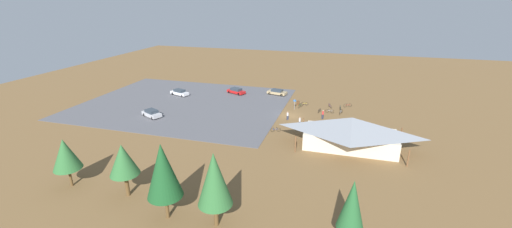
{
  "coord_description": "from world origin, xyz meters",
  "views": [
    {
      "loc": [
        -10.16,
        59.53,
        22.12
      ],
      "look_at": [
        5.9,
        4.1,
        1.2
      ],
      "focal_mm": 22.66,
      "sensor_mm": 36.0,
      "label": 1
    }
  ],
  "objects_px": {
    "bicycle_blue_edge_south": "(276,130)",
    "car_silver_back_corner": "(152,113)",
    "bicycle_white_edge_north": "(341,112)",
    "car_red_far_end": "(236,91)",
    "bike_pavilion": "(351,131)",
    "pine_midwest": "(163,171)",
    "visitor_by_pavilion": "(300,121)",
    "pine_west": "(352,205)",
    "visitor_crossing_yard": "(288,115)",
    "car_white_second_row": "(180,92)",
    "visitor_at_bikes": "(323,114)",
    "bicycle_yellow_front_row": "(304,104)",
    "bicycle_red_lone_west": "(348,105)",
    "car_tan_mid_lot": "(277,92)",
    "pine_center": "(123,160)",
    "trash_bin": "(298,103)",
    "bicycle_green_near_sign": "(300,106)",
    "pine_mideast": "(65,154)",
    "bicycle_purple_by_bin": "(330,106)",
    "pine_east": "(214,179)",
    "bicycle_black_back_row": "(320,111)",
    "bicycle_teal_trailside": "(340,109)",
    "lot_sign": "(295,103)",
    "bicycle_silver_yard_right": "(330,111)"
  },
  "relations": [
    {
      "from": "pine_west",
      "to": "car_tan_mid_lot",
      "type": "bearing_deg",
      "value": -70.19
    },
    {
      "from": "bicycle_blue_edge_south",
      "to": "bicycle_red_lone_west",
      "type": "relative_size",
      "value": 1.02
    },
    {
      "from": "bicycle_teal_trailside",
      "to": "car_white_second_row",
      "type": "xyz_separation_m",
      "value": [
        37.38,
        -0.56,
        0.35
      ]
    },
    {
      "from": "pine_mideast",
      "to": "bicycle_green_near_sign",
      "type": "distance_m",
      "value": 44.5
    },
    {
      "from": "bicycle_teal_trailside",
      "to": "bicycle_red_lone_west",
      "type": "bearing_deg",
      "value": -117.92
    },
    {
      "from": "pine_center",
      "to": "bicycle_white_edge_north",
      "type": "relative_size",
      "value": 3.91
    },
    {
      "from": "bicycle_green_near_sign",
      "to": "bicycle_white_edge_north",
      "type": "distance_m",
      "value": 8.69
    },
    {
      "from": "pine_midwest",
      "to": "pine_east",
      "type": "xyz_separation_m",
      "value": [
        -5.44,
        -0.33,
        -0.27
      ]
    },
    {
      "from": "bicycle_blue_edge_south",
      "to": "bicycle_red_lone_west",
      "type": "distance_m",
      "value": 20.99
    },
    {
      "from": "pine_west",
      "to": "bicycle_white_edge_north",
      "type": "distance_m",
      "value": 38.91
    },
    {
      "from": "lot_sign",
      "to": "bicycle_silver_yard_right",
      "type": "xyz_separation_m",
      "value": [
        -7.25,
        0.22,
        -1.04
      ]
    },
    {
      "from": "visitor_by_pavilion",
      "to": "pine_west",
      "type": "bearing_deg",
      "value": 106.89
    },
    {
      "from": "car_red_far_end",
      "to": "car_silver_back_corner",
      "type": "bearing_deg",
      "value": 62.24
    },
    {
      "from": "bike_pavilion",
      "to": "pine_west",
      "type": "height_order",
      "value": "pine_west"
    },
    {
      "from": "bike_pavilion",
      "to": "pine_mideast",
      "type": "distance_m",
      "value": 39.09
    },
    {
      "from": "bicycle_blue_edge_south",
      "to": "car_silver_back_corner",
      "type": "bearing_deg",
      "value": -1.01
    },
    {
      "from": "bicycle_blue_edge_south",
      "to": "bicycle_teal_trailside",
      "type": "relative_size",
      "value": 0.98
    },
    {
      "from": "pine_east",
      "to": "bicycle_green_near_sign",
      "type": "xyz_separation_m",
      "value": [
        -2.46,
        -39.93,
        -5.02
      ]
    },
    {
      "from": "pine_midwest",
      "to": "bicycle_purple_by_bin",
      "type": "height_order",
      "value": "pine_midwest"
    },
    {
      "from": "trash_bin",
      "to": "bicycle_white_edge_north",
      "type": "distance_m",
      "value": 9.8
    },
    {
      "from": "trash_bin",
      "to": "pine_midwest",
      "type": "distance_m",
      "value": 42.79
    },
    {
      "from": "trash_bin",
      "to": "bicycle_yellow_front_row",
      "type": "relative_size",
      "value": 0.57
    },
    {
      "from": "car_red_far_end",
      "to": "pine_mideast",
      "type": "bearing_deg",
      "value": 82.18
    },
    {
      "from": "visitor_by_pavilion",
      "to": "car_red_far_end",
      "type": "bearing_deg",
      "value": -42.68
    },
    {
      "from": "pine_midwest",
      "to": "pine_mideast",
      "type": "bearing_deg",
      "value": -8.29
    },
    {
      "from": "bike_pavilion",
      "to": "visitor_crossing_yard",
      "type": "height_order",
      "value": "bike_pavilion"
    },
    {
      "from": "pine_midwest",
      "to": "car_red_far_end",
      "type": "bearing_deg",
      "value": -79.42
    },
    {
      "from": "bicycle_black_back_row",
      "to": "bicycle_blue_edge_south",
      "type": "bearing_deg",
      "value": 62.65
    },
    {
      "from": "bicycle_blue_edge_south",
      "to": "visitor_by_pavilion",
      "type": "height_order",
      "value": "visitor_by_pavilion"
    },
    {
      "from": "pine_west",
      "to": "visitor_at_bikes",
      "type": "relative_size",
      "value": 4.27
    },
    {
      "from": "bicycle_yellow_front_row",
      "to": "visitor_crossing_yard",
      "type": "xyz_separation_m",
      "value": [
        1.88,
        9.6,
        0.5
      ]
    },
    {
      "from": "car_white_second_row",
      "to": "visitor_crossing_yard",
      "type": "relative_size",
      "value": 3.06
    },
    {
      "from": "bicycle_yellow_front_row",
      "to": "bicycle_white_edge_north",
      "type": "distance_m",
      "value": 8.53
    },
    {
      "from": "bicycle_white_edge_north",
      "to": "pine_center",
      "type": "bearing_deg",
      "value": 57.49
    },
    {
      "from": "bike_pavilion",
      "to": "pine_midwest",
      "type": "bearing_deg",
      "value": 51.61
    },
    {
      "from": "pine_midwest",
      "to": "bicycle_teal_trailside",
      "type": "bearing_deg",
      "value": -111.72
    },
    {
      "from": "car_red_far_end",
      "to": "visitor_by_pavilion",
      "type": "relative_size",
      "value": 2.77
    },
    {
      "from": "trash_bin",
      "to": "bicycle_red_lone_west",
      "type": "height_order",
      "value": "trash_bin"
    },
    {
      "from": "pine_midwest",
      "to": "bicycle_blue_edge_south",
      "type": "bearing_deg",
      "value": -102.59
    },
    {
      "from": "pine_midwest",
      "to": "bicycle_green_near_sign",
      "type": "relative_size",
      "value": 5.55
    },
    {
      "from": "car_tan_mid_lot",
      "to": "visitor_crossing_yard",
      "type": "height_order",
      "value": "visitor_crossing_yard"
    },
    {
      "from": "lot_sign",
      "to": "bicycle_teal_trailside",
      "type": "bearing_deg",
      "value": -168.24
    },
    {
      "from": "pine_mideast",
      "to": "bicycle_black_back_row",
      "type": "distance_m",
      "value": 45.24
    },
    {
      "from": "bicycle_yellow_front_row",
      "to": "visitor_at_bikes",
      "type": "xyz_separation_m",
      "value": [
        -4.54,
        7.31,
        0.58
      ]
    },
    {
      "from": "bicycle_blue_edge_south",
      "to": "bicycle_white_edge_north",
      "type": "relative_size",
      "value": 0.98
    },
    {
      "from": "bicycle_yellow_front_row",
      "to": "bicycle_green_near_sign",
      "type": "relative_size",
      "value": 1.02
    },
    {
      "from": "car_red_far_end",
      "to": "car_silver_back_corner",
      "type": "xyz_separation_m",
      "value": [
        10.48,
        19.9,
        0.04
      ]
    },
    {
      "from": "pine_midwest",
      "to": "bicycle_red_lone_west",
      "type": "height_order",
      "value": "pine_midwest"
    },
    {
      "from": "pine_west",
      "to": "bicycle_silver_yard_right",
      "type": "relative_size",
      "value": 4.33
    },
    {
      "from": "bicycle_purple_by_bin",
      "to": "bicycle_blue_edge_south",
      "type": "relative_size",
      "value": 0.92
    }
  ]
}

